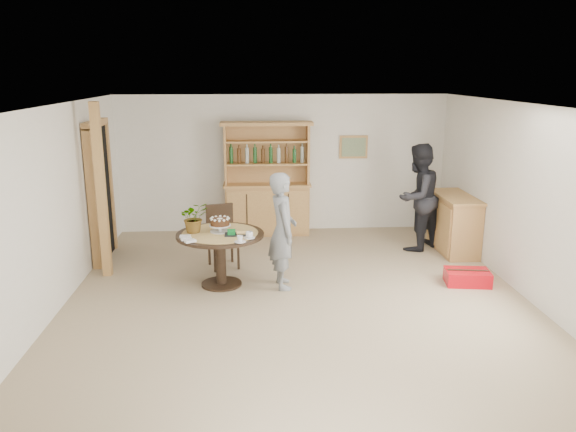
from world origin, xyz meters
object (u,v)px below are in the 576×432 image
Objects in this scene: sideboard at (454,223)px; teen_boy at (283,231)px; dining_chair at (222,232)px; hutch at (267,197)px; red_suitcase at (467,277)px; adult_person at (418,197)px; dining_table at (220,244)px.

sideboard is 3.25m from teen_boy.
teen_boy reaches higher than sideboard.
hutch is at bearing 49.51° from dining_chair.
dining_chair is 1.45× the size of red_suitcase.
teen_boy is 2.79m from adult_person.
teen_boy is (0.87, -0.93, 0.27)m from dining_chair.
teen_boy is at bearing -4.85° from adult_person.
sideboard is 1.58m from red_suitcase.
hutch is at bearing -62.85° from adult_person.
dining_table is at bearing -160.81° from sideboard.
red_suitcase is (2.72, -2.74, -0.59)m from hutch.
dining_table is (-3.76, -1.31, 0.13)m from sideboard.
sideboard is 0.71× the size of adult_person.
red_suitcase is (2.59, -0.09, -0.70)m from teen_boy.
dining_chair reaches higher than sideboard.
adult_person is (2.45, -1.10, 0.20)m from hutch.
dining_chair is at bearing 171.88° from red_suitcase.
teen_boy is at bearing -63.89° from dining_chair.
red_suitcase is (3.46, -1.02, -0.43)m from dining_chair.
hutch is 1.15× the size of adult_person.
hutch is 3.13× the size of red_suitcase.
adult_person is at bearing -6.07° from dining_chair.
sideboard is 1.05× the size of dining_table.
sideboard is 3.98m from dining_table.
hutch is at bearing 143.05° from red_suitcase.
teen_boy is at bearing -87.14° from hutch.
hutch reaches higher than adult_person.
red_suitcase is at bearing -45.25° from hutch.
dining_table is at bearing 76.65° from teen_boy.
dining_chair is at bearing -27.59° from adult_person.
dining_table is 0.83m from dining_chair.
adult_person is at bearing -62.76° from teen_boy.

